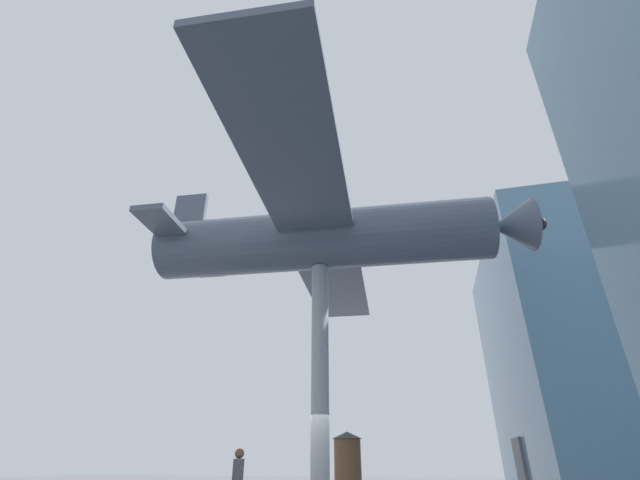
{
  "coord_description": "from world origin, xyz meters",
  "views": [
    {
      "loc": [
        11.61,
        2.78,
        1.43
      ],
      "look_at": [
        0.0,
        0.0,
        7.63
      ],
      "focal_mm": 24.0,
      "sensor_mm": 36.0,
      "label": 1
    }
  ],
  "objects_px": {
    "suspended_airplane": "(328,239)",
    "info_kiosk": "(348,466)",
    "visitor_person": "(238,478)",
    "support_pylon_central": "(320,381)"
  },
  "relations": [
    {
      "from": "suspended_airplane",
      "to": "info_kiosk",
      "type": "relative_size",
      "value": 6.32
    },
    {
      "from": "suspended_airplane",
      "to": "info_kiosk",
      "type": "height_order",
      "value": "suspended_airplane"
    },
    {
      "from": "suspended_airplane",
      "to": "visitor_person",
      "type": "xyz_separation_m",
      "value": [
        -0.99,
        -2.84,
        -6.62
      ]
    },
    {
      "from": "support_pylon_central",
      "to": "visitor_person",
      "type": "relative_size",
      "value": 3.79
    },
    {
      "from": "support_pylon_central",
      "to": "visitor_person",
      "type": "bearing_deg",
      "value": -111.25
    },
    {
      "from": "support_pylon_central",
      "to": "suspended_airplane",
      "type": "distance_m",
      "value": 4.3
    },
    {
      "from": "visitor_person",
      "to": "info_kiosk",
      "type": "xyz_separation_m",
      "value": [
        -5.44,
        2.13,
        0.25
      ]
    },
    {
      "from": "support_pylon_central",
      "to": "suspended_airplane",
      "type": "bearing_deg",
      "value": 94.5
    },
    {
      "from": "support_pylon_central",
      "to": "info_kiosk",
      "type": "xyz_separation_m",
      "value": [
        -6.45,
        -0.46,
        -2.07
      ]
    },
    {
      "from": "visitor_person",
      "to": "info_kiosk",
      "type": "height_order",
      "value": "info_kiosk"
    }
  ]
}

